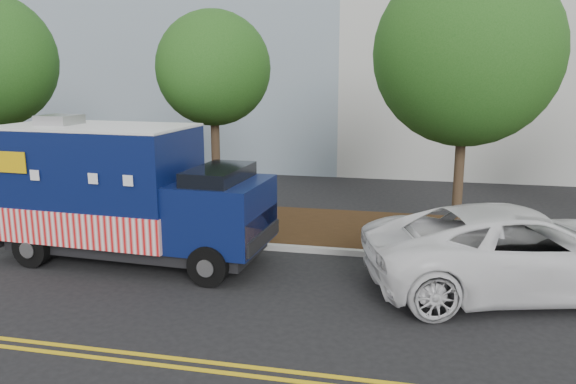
# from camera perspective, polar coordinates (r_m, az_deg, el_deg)

# --- Properties ---
(ground) EXTENTS (120.00, 120.00, 0.00)m
(ground) POSITION_cam_1_polar(r_m,az_deg,el_deg) (13.97, -9.95, -7.06)
(ground) COLOR black
(ground) RESTS_ON ground
(curb) EXTENTS (120.00, 0.18, 0.15)m
(curb) POSITION_cam_1_polar(r_m,az_deg,el_deg) (15.18, -7.96, -5.13)
(curb) COLOR #9E9E99
(curb) RESTS_ON ground
(mulch_strip) EXTENTS (120.00, 4.00, 0.15)m
(mulch_strip) POSITION_cam_1_polar(r_m,az_deg,el_deg) (17.08, -5.52, -3.11)
(mulch_strip) COLOR black
(mulch_strip) RESTS_ON ground
(centerline_near) EXTENTS (120.00, 0.10, 0.01)m
(centerline_near) POSITION_cam_1_polar(r_m,az_deg,el_deg) (10.32, -19.64, -14.73)
(centerline_near) COLOR gold
(centerline_near) RESTS_ON ground
(centerline_far) EXTENTS (120.00, 0.10, 0.01)m
(centerline_far) POSITION_cam_1_polar(r_m,az_deg,el_deg) (10.14, -20.41, -15.30)
(centerline_far) COLOR gold
(centerline_far) RESTS_ON ground
(tree_b) EXTENTS (3.35, 3.35, 6.32)m
(tree_b) POSITION_cam_1_polar(r_m,az_deg,el_deg) (16.93, -7.59, 12.30)
(tree_b) COLOR #38281C
(tree_b) RESTS_ON ground
(tree_c) EXTENTS (4.71, 4.71, 7.36)m
(tree_c) POSITION_cam_1_polar(r_m,az_deg,el_deg) (15.26, 17.69, 13.26)
(tree_c) COLOR #38281C
(tree_c) RESTS_ON ground
(sign_post) EXTENTS (0.06, 0.06, 2.40)m
(sign_post) POSITION_cam_1_polar(r_m,az_deg,el_deg) (15.67, -10.42, -0.41)
(sign_post) COLOR #473828
(sign_post) RESTS_ON ground
(food_truck) EXTENTS (6.82, 2.90, 3.52)m
(food_truck) POSITION_cam_1_polar(r_m,az_deg,el_deg) (14.21, -16.63, -0.39)
(food_truck) COLOR black
(food_truck) RESTS_ON ground
(white_car) EXTENTS (7.07, 4.67, 1.80)m
(white_car) POSITION_cam_1_polar(r_m,az_deg,el_deg) (12.72, 22.64, -5.50)
(white_car) COLOR white
(white_car) RESTS_ON ground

